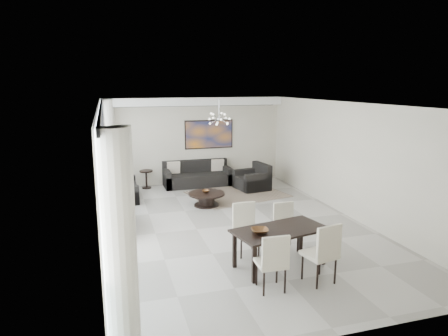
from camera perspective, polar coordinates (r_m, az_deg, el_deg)
name	(u,v)px	position (r m, az deg, el deg)	size (l,w,h in m)	color
room_shell	(254,165)	(9.47, 4.37, 0.39)	(6.00, 9.00, 2.90)	#A8A39B
window_wall	(109,173)	(8.86, -16.11, -0.73)	(0.37, 8.95, 2.90)	white
soffit	(195,102)	(13.29, -4.13, 9.45)	(5.98, 0.40, 0.26)	white
painting	(209,134)	(13.66, -2.15, 4.82)	(1.68, 0.04, 0.98)	orange
chandelier	(219,119)	(11.64, -0.71, 7.06)	(0.66, 0.66, 0.71)	silver
rug	(237,194)	(12.33, 1.88, -3.75)	(2.72, 2.09, 0.01)	black
coffee_table	(207,198)	(11.18, -2.51, -4.37)	(1.02, 1.02, 0.36)	black
bowl_coffee	(206,191)	(11.20, -2.62, -3.34)	(0.21, 0.21, 0.07)	brown
sofa_main	(197,177)	(13.40, -3.85, -1.32)	(2.23, 0.91, 0.81)	black
loveseat	(121,191)	(12.11, -14.50, -3.19)	(0.85, 1.51, 0.76)	black
armchair	(253,181)	(12.90, 4.17, -1.81)	(1.06, 1.11, 0.82)	black
side_table	(146,176)	(13.20, -11.05, -1.16)	(0.43, 0.43, 0.59)	black
tv_console	(116,218)	(9.70, -15.17, -6.96)	(0.48, 1.70, 0.53)	black
television	(122,193)	(9.56, -14.41, -3.49)	(1.13, 0.15, 0.65)	gray
dining_table	(280,233)	(7.52, 8.00, -9.24)	(1.88, 1.20, 0.72)	black
dining_chair_sw	(273,259)	(6.62, 7.05, -12.80)	(0.48, 0.48, 1.00)	beige
dining_chair_se	(324,250)	(7.00, 14.08, -11.27)	(0.58, 0.58, 1.08)	beige
dining_chair_nw	(245,224)	(8.06, 3.08, -8.06)	(0.47, 0.47, 1.02)	beige
dining_chair_ne	(285,223)	(8.37, 8.71, -7.71)	(0.44, 0.44, 0.95)	beige
bowl_dining	(260,231)	(7.24, 5.13, -8.94)	(0.32, 0.32, 0.08)	brown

